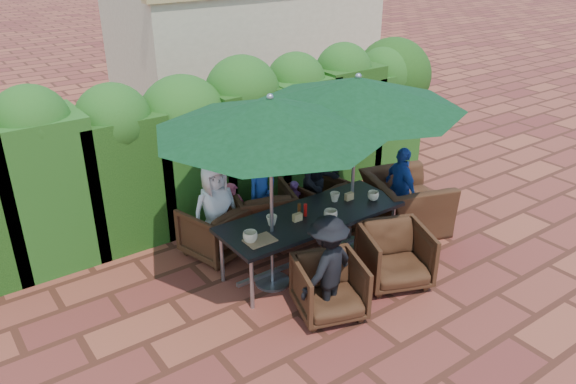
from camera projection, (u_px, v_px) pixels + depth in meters
ground at (307, 276)px, 7.27m from camera, size 80.00×80.00×0.00m
dining_table at (312, 220)px, 7.23m from camera, size 2.48×0.90×0.75m
umbrella_left at (270, 115)px, 6.18m from camera, size 2.68×2.68×2.46m
umbrella_right at (358, 93)px, 7.03m from camera, size 2.74×2.74×2.46m
chair_far_left at (215, 228)px, 7.61m from camera, size 0.94×0.90×0.80m
chair_far_mid at (262, 211)px, 8.01m from camera, size 1.02×0.99×0.85m
chair_far_right at (321, 200)px, 8.45m from camera, size 0.81×0.77×0.74m
chair_near_left at (330, 285)px, 6.42m from camera, size 0.92×0.89×0.76m
chair_near_right at (395, 253)px, 7.00m from camera, size 1.02×0.99×0.82m
chair_end_right at (406, 194)px, 8.28m from camera, size 1.11×1.37×1.04m
adult_far_left at (216, 210)px, 7.47m from camera, size 0.68×0.42×1.34m
adult_far_mid at (262, 195)px, 7.97m from camera, size 0.53×0.46×1.29m
adult_far_right at (319, 182)px, 8.33m from camera, size 0.72×0.54×1.33m
adult_near_left at (327, 267)px, 6.30m from camera, size 0.88×0.56×1.27m
adult_end_right at (401, 188)px, 8.22m from camera, size 0.53×0.80×1.25m
child_left at (233, 213)px, 7.89m from camera, size 0.37×0.33×0.89m
child_right at (295, 205)px, 8.30m from camera, size 0.33×0.30×0.74m
pedestrian_a at (246, 112)px, 10.80m from camera, size 1.64×1.44×1.73m
pedestrian_b at (265, 107)px, 11.40m from camera, size 0.87×0.75×1.55m
pedestrian_c at (310, 98)px, 11.93m from camera, size 1.10×0.82×1.57m
cup_a at (250, 237)px, 6.54m from camera, size 0.18×0.18×0.14m
cup_b at (272, 220)px, 6.92m from camera, size 0.14×0.14×0.13m
cup_c at (331, 215)px, 7.04m from camera, size 0.18×0.18×0.14m
cup_d at (335, 197)px, 7.53m from camera, size 0.13×0.13×0.12m
cup_e at (373, 196)px, 7.56m from camera, size 0.16×0.16×0.12m
ketchup_bottle at (305, 210)px, 7.13m from camera, size 0.04×0.04×0.17m
sauce_bottle at (299, 210)px, 7.14m from camera, size 0.04×0.04×0.17m
serving_tray at (260, 240)px, 6.59m from camera, size 0.35×0.25×0.02m
number_block_left at (297, 217)px, 7.03m from camera, size 0.12×0.06×0.10m
number_block_right at (349, 196)px, 7.57m from camera, size 0.12×0.06×0.10m
hedge_wall at (198, 133)px, 8.26m from camera, size 9.10×1.60×2.55m
building at (247, 40)px, 13.56m from camera, size 6.20×3.08×3.20m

